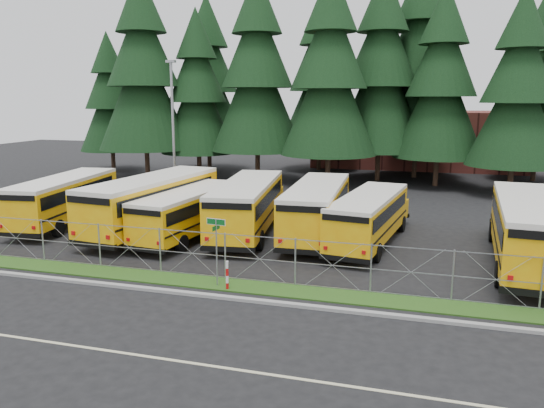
# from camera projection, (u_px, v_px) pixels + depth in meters

# --- Properties ---
(ground) EXTENTS (120.00, 120.00, 0.00)m
(ground) POSITION_uv_depth(u_px,v_px,m) (256.00, 274.00, 22.91)
(ground) COLOR black
(ground) RESTS_ON ground
(curb) EXTENTS (50.00, 0.25, 0.12)m
(curb) POSITION_uv_depth(u_px,v_px,m) (231.00, 298.00, 19.98)
(curb) COLOR gray
(curb) RESTS_ON ground
(grass_verge) EXTENTS (50.00, 1.40, 0.06)m
(grass_verge) POSITION_uv_depth(u_px,v_px,m) (243.00, 286.00, 21.30)
(grass_verge) COLOR #214112
(grass_verge) RESTS_ON ground
(road_lane_line) EXTENTS (50.00, 0.12, 0.01)m
(road_lane_line) POSITION_uv_depth(u_px,v_px,m) (172.00, 360.00, 15.37)
(road_lane_line) COLOR beige
(road_lane_line) RESTS_ON ground
(chainlink_fence) EXTENTS (44.00, 0.10, 2.00)m
(chainlink_fence) POSITION_uv_depth(u_px,v_px,m) (248.00, 258.00, 21.77)
(chainlink_fence) COLOR #95989D
(chainlink_fence) RESTS_ON ground
(brick_building) EXTENTS (22.00, 10.00, 6.00)m
(brick_building) POSITION_uv_depth(u_px,v_px,m) (418.00, 139.00, 58.38)
(brick_building) COLOR maroon
(brick_building) RESTS_ON ground
(bus_0) EXTENTS (3.90, 11.05, 2.83)m
(bus_0) POSITION_uv_depth(u_px,v_px,m) (68.00, 200.00, 31.85)
(bus_0) COLOR #F29D07
(bus_0) RESTS_ON ground
(bus_2) EXTENTS (4.12, 12.22, 3.14)m
(bus_2) POSITION_uv_depth(u_px,v_px,m) (157.00, 204.00, 30.00)
(bus_2) COLOR #F29D07
(bus_2) RESTS_ON ground
(bus_3) EXTENTS (3.35, 10.08, 2.59)m
(bus_3) POSITION_uv_depth(u_px,v_px,m) (193.00, 213.00, 28.78)
(bus_3) COLOR #F29D07
(bus_3) RESTS_ON ground
(bus_4) EXTENTS (4.11, 11.58, 2.97)m
(bus_4) POSITION_uv_depth(u_px,v_px,m) (249.00, 207.00, 29.48)
(bus_4) COLOR #F29D07
(bus_4) RESTS_ON ground
(bus_5) EXTENTS (3.09, 11.17, 2.90)m
(bus_5) POSITION_uv_depth(u_px,v_px,m) (318.00, 210.00, 28.92)
(bus_5) COLOR #F29D07
(bus_5) RESTS_ON ground
(bus_6) EXTENTS (3.77, 10.35, 2.65)m
(bus_6) POSITION_uv_depth(u_px,v_px,m) (370.00, 219.00, 27.31)
(bus_6) COLOR #F29D07
(bus_6) RESTS_ON ground
(bus_east) EXTENTS (3.66, 12.05, 3.11)m
(bus_east) POSITION_uv_depth(u_px,v_px,m) (528.00, 232.00, 23.76)
(bus_east) COLOR #F29D07
(bus_east) RESTS_ON ground
(street_sign) EXTENTS (0.83, 0.55, 2.81)m
(street_sign) POSITION_uv_depth(u_px,v_px,m) (216.00, 238.00, 20.96)
(street_sign) COLOR #95989D
(street_sign) RESTS_ON ground
(striped_bollard) EXTENTS (0.11, 0.11, 1.20)m
(striped_bollard) POSITION_uv_depth(u_px,v_px,m) (227.00, 276.00, 20.84)
(striped_bollard) COLOR #B20C0C
(striped_bollard) RESTS_ON ground
(light_standard) EXTENTS (0.70, 0.35, 10.14)m
(light_standard) POSITION_uv_depth(u_px,v_px,m) (173.00, 125.00, 39.30)
(light_standard) COLOR #95989D
(light_standard) RESTS_ON ground
(conifer_0) EXTENTS (6.35, 6.35, 14.04)m
(conifer_0) POSITION_uv_depth(u_px,v_px,m) (110.00, 102.00, 54.23)
(conifer_0) COLOR black
(conifer_0) RESTS_ON ground
(conifer_1) EXTENTS (8.48, 8.48, 18.75)m
(conifer_1) POSITION_uv_depth(u_px,v_px,m) (143.00, 76.00, 48.28)
(conifer_1) COLOR black
(conifer_1) RESTS_ON ground
(conifer_2) EXTENTS (7.05, 7.05, 15.58)m
(conifer_2) POSITION_uv_depth(u_px,v_px,m) (197.00, 94.00, 49.41)
(conifer_2) COLOR black
(conifer_2) RESTS_ON ground
(conifer_3) EXTENTS (8.33, 8.33, 18.42)m
(conifer_3) POSITION_uv_depth(u_px,v_px,m) (257.00, 78.00, 47.27)
(conifer_3) COLOR black
(conifer_3) RESTS_ON ground
(conifer_4) EXTENTS (8.20, 8.20, 18.13)m
(conifer_4) POSITION_uv_depth(u_px,v_px,m) (330.00, 78.00, 44.23)
(conifer_4) COLOR black
(conifer_4) RESTS_ON ground
(conifer_5) EXTENTS (8.39, 8.39, 18.55)m
(conifer_5) POSITION_uv_depth(u_px,v_px,m) (381.00, 77.00, 46.83)
(conifer_5) COLOR black
(conifer_5) RESTS_ON ground
(conifer_6) EXTENTS (7.55, 7.55, 16.70)m
(conifer_6) POSITION_uv_depth(u_px,v_px,m) (441.00, 87.00, 44.05)
(conifer_6) COLOR black
(conifer_6) RESTS_ON ground
(conifer_7) EXTENTS (7.08, 7.08, 15.65)m
(conifer_7) POSITION_uv_depth(u_px,v_px,m) (518.00, 93.00, 39.81)
(conifer_7) COLOR black
(conifer_7) RESTS_ON ground
(conifer_10) EXTENTS (8.01, 8.01, 17.72)m
(conifer_10) POSITION_uv_depth(u_px,v_px,m) (208.00, 84.00, 54.50)
(conifer_10) COLOR black
(conifer_10) RESTS_ON ground
(conifer_11) EXTENTS (8.12, 8.12, 17.97)m
(conifer_11) POSITION_uv_depth(u_px,v_px,m) (320.00, 82.00, 54.14)
(conifer_11) COLOR black
(conifer_11) RESTS_ON ground
(conifer_12) EXTENTS (9.10, 9.10, 20.12)m
(conifer_12) POSITION_uv_depth(u_px,v_px,m) (420.00, 69.00, 48.58)
(conifer_12) COLOR black
(conifer_12) RESTS_ON ground
(conifer_13) EXTENTS (7.78, 7.78, 17.20)m
(conifer_13) POSITION_uv_depth(u_px,v_px,m) (542.00, 84.00, 46.73)
(conifer_13) COLOR black
(conifer_13) RESTS_ON ground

